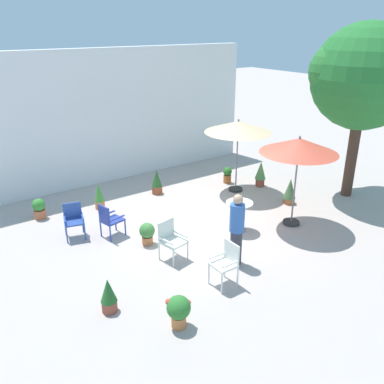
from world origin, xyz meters
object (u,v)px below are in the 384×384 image
at_px(patio_chair_0, 109,219).
at_px(patio_chair_1, 73,218).
at_px(potted_plant_4, 227,174).
at_px(patio_chair_3, 227,261).
at_px(potted_plant_2, 261,173).
at_px(potted_plant_3, 99,196).
at_px(potted_plant_7, 179,310).
at_px(patio_umbrella_1, 299,147).
at_px(cafe_table_0, 239,211).
at_px(potted_plant_6, 290,191).
at_px(shade_tree, 364,76).
at_px(patio_chair_2, 170,238).
at_px(patio_umbrella_0, 238,127).
at_px(potted_plant_8, 157,182).
at_px(potted_plant_1, 39,208).
at_px(standing_person, 237,229).
at_px(potted_plant_0, 109,295).
at_px(potted_plant_5, 147,233).

relative_size(patio_chair_0, patio_chair_1, 1.03).
height_order(patio_chair_1, potted_plant_4, patio_chair_1).
height_order(patio_chair_3, potted_plant_2, patio_chair_3).
bearing_deg(patio_chair_0, potted_plant_3, 74.63).
bearing_deg(potted_plant_7, potted_plant_2, 34.48).
xyz_separation_m(potted_plant_2, potted_plant_7, (-5.89, -4.04, -0.08)).
distance_m(patio_umbrella_1, cafe_table_0, 2.18).
bearing_deg(potted_plant_6, potted_plant_2, 79.62).
bearing_deg(shade_tree, potted_plant_6, 164.70).
distance_m(patio_chair_0, patio_chair_2, 1.84).
distance_m(shade_tree, potted_plant_4, 5.00).
relative_size(patio_chair_1, patio_chair_2, 0.94).
height_order(patio_chair_0, potted_plant_7, patio_chair_0).
bearing_deg(patio_chair_2, potted_plant_4, 35.29).
height_order(patio_umbrella_0, potted_plant_8, patio_umbrella_0).
height_order(patio_chair_0, potted_plant_1, patio_chair_0).
relative_size(patio_chair_2, standing_person, 0.55).
relative_size(patio_chair_3, potted_plant_6, 1.19).
bearing_deg(patio_chair_0, cafe_table_0, -29.08).
xyz_separation_m(patio_chair_1, potted_plant_4, (5.49, 0.64, -0.21)).
distance_m(shade_tree, potted_plant_0, 9.06).
xyz_separation_m(patio_umbrella_0, patio_chair_1, (-5.26, 0.05, -1.55)).
bearing_deg(potted_plant_2, patio_chair_2, -156.78).
height_order(patio_chair_1, standing_person, standing_person).
relative_size(patio_umbrella_0, potted_plant_2, 2.77).
relative_size(patio_umbrella_0, patio_umbrella_1, 0.96).
bearing_deg(potted_plant_2, patio_umbrella_0, 169.98).
bearing_deg(potted_plant_3, patio_umbrella_0, -16.73).
distance_m(patio_chair_0, potted_plant_1, 2.39).
relative_size(cafe_table_0, patio_chair_1, 0.91).
bearing_deg(potted_plant_3, patio_chair_0, -105.37).
relative_size(patio_umbrella_1, potted_plant_8, 3.06).
bearing_deg(standing_person, patio_umbrella_0, 48.86).
bearing_deg(potted_plant_0, potted_plant_1, 88.55).
bearing_deg(patio_umbrella_0, potted_plant_0, -151.73).
distance_m(potted_plant_5, potted_plant_7, 3.03).
xyz_separation_m(patio_chair_1, potted_plant_1, (-0.41, 1.55, -0.20)).
height_order(patio_chair_3, potted_plant_7, patio_chair_3).
bearing_deg(patio_chair_0, patio_umbrella_0, 6.30).
relative_size(potted_plant_0, potted_plant_4, 1.29).
distance_m(patio_chair_1, potted_plant_5, 1.90).
relative_size(potted_plant_1, potted_plant_6, 0.74).
relative_size(potted_plant_1, potted_plant_3, 0.72).
relative_size(potted_plant_0, potted_plant_1, 1.23).
height_order(cafe_table_0, patio_chair_2, patio_chair_2).
distance_m(patio_chair_3, potted_plant_3, 4.96).
relative_size(patio_umbrella_0, standing_person, 1.39).
relative_size(potted_plant_1, potted_plant_4, 1.05).
xyz_separation_m(cafe_table_0, patio_chair_0, (-2.84, 1.58, -0.04)).
distance_m(potted_plant_5, potted_plant_6, 4.63).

